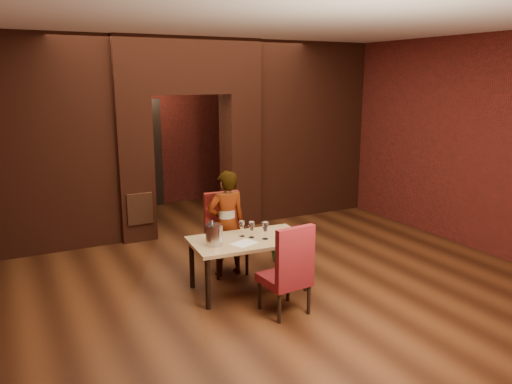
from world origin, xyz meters
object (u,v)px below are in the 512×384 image
dining_table (249,264)px  wine_glass_a (242,229)px  person_seated (227,223)px  wine_glass_c (265,231)px  water_bottle (212,231)px  chair_far (227,234)px  wine_bucket (214,235)px  chair_near (284,268)px  wine_glass_b (252,230)px  potted_plant (281,245)px

dining_table → wine_glass_a: wine_glass_a is taller
dining_table → wine_glass_a: size_ratio=7.20×
person_seated → wine_glass_a: (0.00, -0.45, 0.05)m
wine_glass_c → water_bottle: (-0.62, 0.19, 0.03)m
water_bottle → chair_far: bearing=51.4°
wine_glass_a → wine_glass_c: bearing=-48.2°
dining_table → wine_glass_c: 0.48m
wine_glass_a → wine_bucket: size_ratio=0.79×
chair_near → person_seated: (-0.11, 1.30, 0.19)m
wine_glass_a → wine_glass_c: 0.30m
wine_glass_b → wine_glass_c: (0.12, -0.13, 0.01)m
wine_glass_c → potted_plant: (0.68, 0.78, -0.53)m
dining_table → wine_glass_a: (-0.03, 0.12, 0.43)m
wine_glass_b → chair_near: bearing=-88.7°
chair_far → potted_plant: size_ratio=2.29×
dining_table → chair_far: bearing=94.5°
wine_bucket → water_bottle: size_ratio=0.91×
chair_far → water_bottle: bearing=-124.1°
chair_near → wine_glass_b: (-0.02, 0.75, 0.24)m
dining_table → potted_plant: bearing=42.7°
person_seated → wine_glass_c: size_ratio=6.57×
chair_far → person_seated: (-0.03, -0.07, 0.17)m
chair_near → water_bottle: bearing=-61.7°
wine_glass_a → wine_glass_b: size_ratio=0.98×
chair_near → wine_bucket: 0.92m
dining_table → person_seated: person_seated is taller
water_bottle → person_seated: bearing=49.8°
wine_glass_a → potted_plant: (0.89, 0.55, -0.52)m
chair_near → wine_glass_b: bearing=-93.1°
wine_glass_c → person_seated: bearing=106.9°
wine_glass_a → wine_bucket: wine_bucket is taller
wine_bucket → potted_plant: bearing=27.8°
chair_far → person_seated: size_ratio=0.76×
wine_glass_a → wine_glass_b: bearing=-48.0°
wine_glass_b → wine_glass_c: bearing=-48.4°
wine_bucket → chair_far: bearing=55.1°
wine_glass_b → water_bottle: 0.51m
wine_glass_a → water_bottle: 0.42m
dining_table → chair_near: bearing=-79.8°
person_seated → water_bottle: bearing=52.9°
water_bottle → potted_plant: water_bottle is taller
potted_plant → chair_far: bearing=-177.7°
chair_far → wine_glass_c: (0.17, -0.75, 0.23)m
wine_bucket → potted_plant: size_ratio=0.53×
water_bottle → potted_plant: 1.54m
wine_glass_a → wine_glass_b: 0.13m
wine_glass_b → water_bottle: (-0.50, 0.06, 0.04)m
potted_plant → wine_glass_c: bearing=-131.2°
wine_glass_a → wine_bucket: 0.45m
wine_bucket → potted_plant: 1.59m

